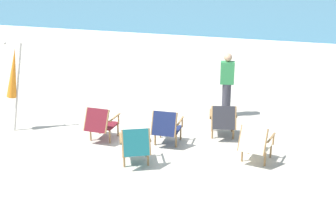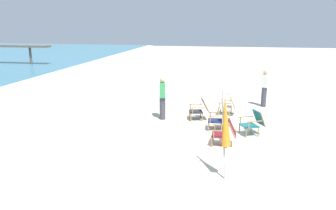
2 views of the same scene
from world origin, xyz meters
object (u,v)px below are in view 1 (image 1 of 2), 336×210
beach_chair_back_left (166,127)px  umbrella_furled_orange (14,74)px  person_near_chairs (227,84)px  beach_chair_mid_center (255,143)px  beach_chair_front_left (223,120)px  beach_chair_far_center (136,145)px  beach_chair_front_right (101,123)px

beach_chair_back_left → umbrella_furled_orange: 3.68m
person_near_chairs → beach_chair_mid_center: bearing=-67.2°
beach_chair_front_left → umbrella_furled_orange: 4.84m
beach_chair_mid_center → umbrella_furled_orange: size_ratio=0.38×
beach_chair_far_center → beach_chair_mid_center: 2.36m
person_near_chairs → beach_chair_front_right: bearing=-134.3°
beach_chair_mid_center → beach_chair_front_left: bearing=128.4°
umbrella_furled_orange → beach_chair_mid_center: bearing=-1.0°
beach_chair_far_center → umbrella_furled_orange: 3.53m
umbrella_furled_orange → person_near_chairs: bearing=28.2°
beach_chair_front_left → beach_chair_mid_center: size_ratio=1.06×
beach_chair_back_left → beach_chair_mid_center: (1.94, -0.30, -0.00)m
person_near_chairs → beach_chair_far_center: bearing=-109.6°
beach_chair_back_left → person_near_chairs: (0.89, 2.18, 0.41)m
beach_chair_front_right → beach_chair_mid_center: size_ratio=0.99×
beach_chair_front_right → beach_chair_far_center: bearing=-37.4°
beach_chair_front_right → beach_chair_front_left: bearing=21.1°
beach_chair_front_right → umbrella_furled_orange: size_ratio=0.38×
beach_chair_far_center → beach_chair_mid_center: same height
umbrella_furled_orange → beach_chair_far_center: bearing=-15.3°
beach_chair_back_left → umbrella_furled_orange: umbrella_furled_orange is taller
beach_chair_front_right → beach_chair_far_center: (1.17, -0.89, 0.00)m
beach_chair_front_left → beach_chair_mid_center: beach_chair_mid_center is taller
beach_chair_front_right → umbrella_furled_orange: 2.31m
beach_chair_front_left → person_near_chairs: bearing=97.9°
beach_chair_far_center → umbrella_furled_orange: (-3.28, 0.90, 0.95)m
beach_chair_back_left → beach_chair_front_left: 1.33m
beach_chair_front_right → beach_chair_back_left: beach_chair_back_left is taller
person_near_chairs → beach_chair_front_left: bearing=-82.1°
beach_chair_back_left → beach_chair_mid_center: beach_chair_back_left is taller
umbrella_furled_orange → person_near_chairs: umbrella_furled_orange is taller
beach_chair_front_right → beach_chair_back_left: 1.46m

